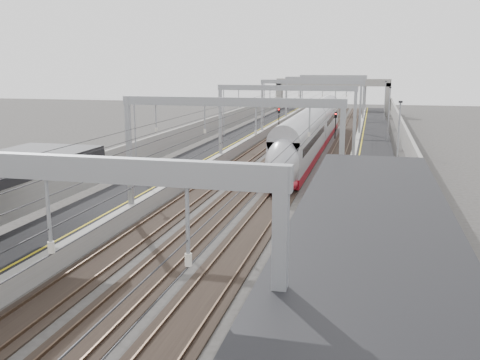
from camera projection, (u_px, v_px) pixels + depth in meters
The scene contains 13 objects.
platform_left at pixel (213, 153), 55.18m from camera, with size 4.00×120.00×1.00m, color black.
platform_right at pixel (372, 160), 51.43m from camera, with size 4.00×120.00×1.00m, color black.
tracks at pixel (290, 161), 53.40m from camera, with size 11.40×140.00×0.20m.
overhead_line at pixel (300, 96), 58.40m from camera, with size 13.00×140.00×6.60m.
canopy_right at pixel (374, 284), 10.58m from camera, with size 4.40×30.00×4.24m.
overbridge at pixel (333, 87), 104.51m from camera, with size 22.00×2.20×6.90m.
wall_left at pixel (183, 142), 55.71m from camera, with size 0.30×120.00×3.20m, color gray.
wall_right at pixel (407, 150), 50.44m from camera, with size 0.30×120.00×3.20m, color gray.
train at pixel (312, 135), 58.28m from camera, with size 2.54×46.34×4.03m.
bench at pixel (379, 309), 17.43m from camera, with size 1.01×1.84×0.92m.
signal_green at pixel (279, 115), 76.56m from camera, with size 0.32×0.32×3.48m.
signal_red_near at pixel (336, 120), 69.57m from camera, with size 0.32×0.32×3.48m.
signal_red_far at pixel (354, 117), 74.18m from camera, with size 0.32×0.32×3.48m.
Camera 1 is at (7.83, -7.27, 9.33)m, focal length 40.00 mm.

